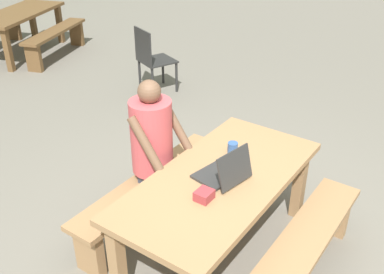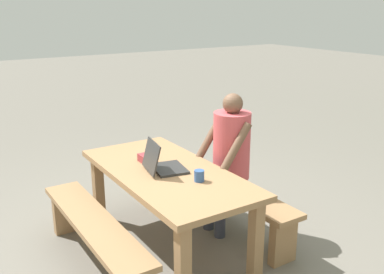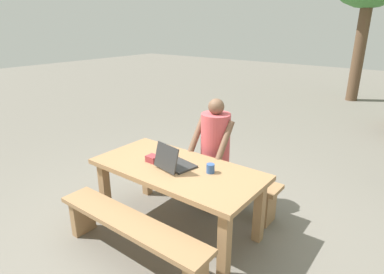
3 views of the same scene
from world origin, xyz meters
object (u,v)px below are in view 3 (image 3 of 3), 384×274
Objects in this scene: laptop at (174,162)px; coffee_mug at (210,168)px; picnic_table_front at (177,176)px; small_pouch at (153,159)px; person_seated at (214,145)px.

coffee_mug is at bearing -148.22° from laptop.
picnic_table_front is 14.73× the size of small_pouch.
picnic_table_front is 1.35× the size of person_seated.
person_seated is (0.03, 0.63, 0.15)m from picnic_table_front.
picnic_table_front is 0.65m from person_seated.
laptop is at bearing -101.78° from picnic_table_front.
small_pouch is (-0.29, -0.05, 0.14)m from picnic_table_front.
laptop reaches higher than picnic_table_front.
person_seated reaches higher than laptop.
person_seated is at bearing -82.51° from laptop.
coffee_mug is at bearing 16.07° from picnic_table_front.
person_seated is (-0.31, 0.53, 0.00)m from coffee_mug.
picnic_table_front is 0.17m from laptop.
laptop is at bearing 2.61° from small_pouch.
coffee_mug is at bearing -59.37° from person_seated.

